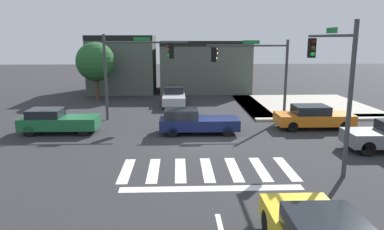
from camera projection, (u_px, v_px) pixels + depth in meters
The scene contains 13 objects.
ground_plane at pixel (201, 140), 19.85m from camera, with size 120.00×120.00×0.00m, color #2B2B2D.
crosswalk_near at pixel (207, 169), 15.44m from camera, with size 7.24×2.93×0.01m.
bike_detector_marking at pixel (287, 223), 10.95m from camera, with size 0.93×0.93×0.01m.
curb_corner_northeast at pixel (299, 106), 29.37m from camera, with size 10.00×10.60×0.15m.
storefront_row at pixel (169, 65), 38.07m from camera, with size 16.06×6.67×5.71m.
traffic_signal_northwest at pixel (135, 62), 24.22m from camera, with size 5.61×0.32×5.71m.
traffic_signal_southeast at pixel (332, 69), 15.63m from camera, with size 0.32×4.96×6.12m.
traffic_signal_northeast at pixel (254, 64), 24.08m from camera, with size 5.43×0.32×5.35m.
car_silver at pixel (174, 96), 30.18m from camera, with size 1.78×4.43×1.48m.
car_orange at pixel (313, 117), 22.40m from camera, with size 4.60×1.86×1.43m.
car_navy at pixel (195, 121), 21.22m from camera, with size 4.56×1.82×1.43m.
car_green at pixel (57, 121), 21.29m from camera, with size 4.39×1.76×1.43m.
roadside_tree at pixel (96, 62), 32.51m from camera, with size 3.45×3.45×5.12m.
Camera 1 is at (-1.22, -19.11, 5.43)m, focal length 34.25 mm.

